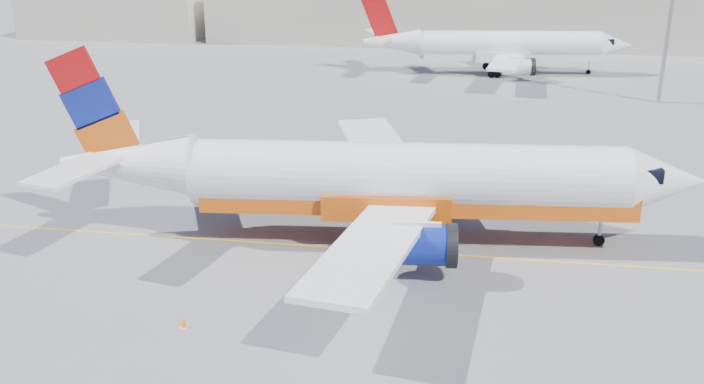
# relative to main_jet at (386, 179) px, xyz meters

# --- Properties ---
(ground) EXTENTS (240.00, 240.00, 0.00)m
(ground) POSITION_rel_main_jet_xyz_m (-2.45, -4.54, -3.74)
(ground) COLOR slate
(ground) RESTS_ON ground
(taxi_line) EXTENTS (70.00, 0.15, 0.01)m
(taxi_line) POSITION_rel_main_jet_xyz_m (-2.45, -1.54, -3.73)
(taxi_line) COLOR yellow
(taxi_line) RESTS_ON ground
(terminal_main) EXTENTS (70.00, 14.00, 8.00)m
(terminal_main) POSITION_rel_main_jet_xyz_m (2.55, 70.46, 0.26)
(terminal_main) COLOR beige
(terminal_main) RESTS_ON ground
(terminal_annex) EXTENTS (26.00, 10.00, 6.00)m
(terminal_annex) POSITION_rel_main_jet_xyz_m (-47.45, 67.46, -0.74)
(terminal_annex) COLOR beige
(terminal_annex) RESTS_ON ground
(main_jet) EXTENTS (36.99, 29.15, 11.22)m
(main_jet) POSITION_rel_main_jet_xyz_m (0.00, 0.00, 0.00)
(main_jet) COLOR white
(main_jet) RESTS_ON ground
(second_jet) EXTENTS (30.88, 24.19, 9.35)m
(second_jet) POSITION_rel_main_jet_xyz_m (7.51, 49.03, -0.62)
(second_jet) COLOR white
(second_jet) RESTS_ON ground
(traffic_cone) EXTENTS (0.35, 0.35, 0.49)m
(traffic_cone) POSITION_rel_main_jet_xyz_m (-8.05, -11.44, -3.50)
(traffic_cone) COLOR white
(traffic_cone) RESTS_ON ground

